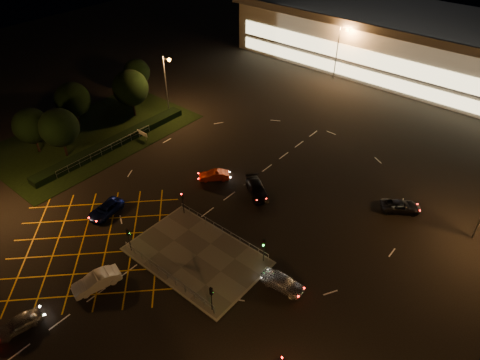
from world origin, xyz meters
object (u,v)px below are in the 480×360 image
Objects in this scene: signal_se at (211,294)px; signal_sw at (128,235)px; signal_nw at (183,198)px; car_left_blue at (106,210)px; car_far_dkgrey at (257,189)px; signal_ne at (264,246)px; car_queue_white at (96,281)px; car_right_silver at (283,282)px; car_near_silver at (19,323)px; car_circ_red at (214,175)px; car_east_grey at (401,206)px.

signal_sw is at bearing 0.00° from signal_se.
signal_nw is 0.68× the size of car_left_blue.
car_far_dkgrey is (11.57, 14.65, 0.08)m from car_left_blue.
signal_nw is (0.00, 7.99, 0.00)m from signal_sw.
signal_ne reaches higher than car_far_dkgrey.
signal_sw is 14.41m from signal_ne.
signal_sw reaches higher than car_queue_white.
car_right_silver is (15.50, -1.48, -1.60)m from signal_nw.
signal_se is 1.00× the size of signal_ne.
signal_nw is 0.70× the size of car_right_silver.
signal_ne is 0.70× the size of car_right_silver.
car_far_dkgrey is at bearing 131.45° from signal_ne.
signal_se reaches higher than car_near_silver.
signal_ne is 0.63× the size of car_far_dkgrey.
car_right_silver is at bearing -118.29° from signal_se.
car_near_silver is (-12.16, -20.58, -1.68)m from signal_ne.
car_left_blue is (-19.20, 1.97, -1.72)m from signal_se.
signal_ne is 4.12m from car_right_silver.
signal_nw reaches higher than car_queue_white.
car_right_silver reaches higher than car_far_dkgrey.
car_queue_white is 0.95× the size of car_far_dkgrey.
signal_sw is 0.63× the size of car_far_dkgrey.
signal_nw is at bearing 79.26° from car_right_silver.
signal_nw is (-12.00, 7.99, 0.00)m from signal_se.
car_far_dkgrey is (4.37, 8.64, -1.64)m from signal_nw.
signal_sw and signal_ne have the same top height.
car_right_silver is at bearing 18.11° from car_circ_red.
car_near_silver is 24.70m from car_right_silver.
car_circ_red is at bearing 113.65° from car_queue_white.
car_left_blue is at bearing -162.60° from signal_ne.
car_circ_red is at bearing 102.00° from car_near_silver.
car_far_dkgrey is at bearing -104.73° from signal_sw.
car_circ_red is at bearing 137.15° from car_far_dkgrey.
car_right_silver reaches higher than car_circ_red.
signal_sw reaches higher than car_near_silver.
car_near_silver is (-0.16, -12.59, -1.68)m from signal_sw.
signal_sw reaches higher than car_left_blue.
car_east_grey is (4.28, 18.70, -0.11)m from car_right_silver.
signal_nw is 0.66× the size of car_east_grey.
car_left_blue is 35.60m from car_east_grey.
car_near_silver is 7.48m from car_queue_white.
car_far_dkgrey is (4.37, 16.62, -1.64)m from signal_sw.
car_near_silver is at bearing 46.01° from signal_se.
car_near_silver is at bearing -73.33° from car_left_blue.
signal_sw is at bearing 107.99° from car_east_grey.
signal_se is at bearing 128.96° from car_east_grey.
signal_se is at bearing -90.00° from signal_ne.
car_queue_white is at bearing 103.18° from signal_sw.
signal_se is 7.99m from signal_ne.
car_near_silver reaches higher than car_left_blue.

